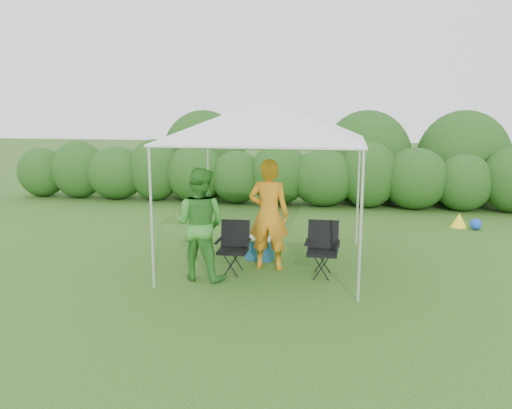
% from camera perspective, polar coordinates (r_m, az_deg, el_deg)
% --- Properties ---
extents(ground, '(70.00, 70.00, 0.00)m').
position_cam_1_polar(ground, '(8.25, 0.92, -7.74)').
color(ground, '#37621F').
extents(hedge, '(17.43, 1.53, 1.80)m').
position_cam_1_polar(hedge, '(13.88, 5.59, 3.27)').
color(hedge, '#25531A').
rests_on(hedge, ground).
extents(canopy, '(3.10, 3.10, 2.83)m').
position_cam_1_polar(canopy, '(8.32, 1.56, 9.68)').
color(canopy, silver).
rests_on(canopy, ground).
extents(chair_right, '(0.54, 0.49, 0.87)m').
position_cam_1_polar(chair_right, '(8.08, 7.63, -4.59)').
color(chair_right, black).
rests_on(chair_right, ground).
extents(chair_left, '(0.54, 0.48, 0.85)m').
position_cam_1_polar(chair_left, '(8.16, -2.55, -4.46)').
color(chair_left, black).
rests_on(chair_left, ground).
extents(man, '(0.68, 0.46, 1.84)m').
position_cam_1_polar(man, '(8.22, 1.47, -1.15)').
color(man, orange).
rests_on(man, ground).
extents(woman, '(0.94, 0.78, 1.76)m').
position_cam_1_polar(woman, '(7.79, -6.43, -2.23)').
color(woman, '#3A8F2F').
rests_on(woman, ground).
extents(cooler, '(0.51, 0.41, 0.39)m').
position_cam_1_polar(cooler, '(8.89, 0.45, -5.03)').
color(cooler, '#1A5279').
rests_on(cooler, ground).
extents(bottle, '(0.06, 0.06, 0.23)m').
position_cam_1_polar(bottle, '(8.77, 0.79, -3.16)').
color(bottle, '#592D0C').
rests_on(bottle, cooler).
extents(lawn_toy, '(0.63, 0.52, 0.31)m').
position_cam_1_polar(lawn_toy, '(12.19, 22.61, -1.79)').
color(lawn_toy, yellow).
rests_on(lawn_toy, ground).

